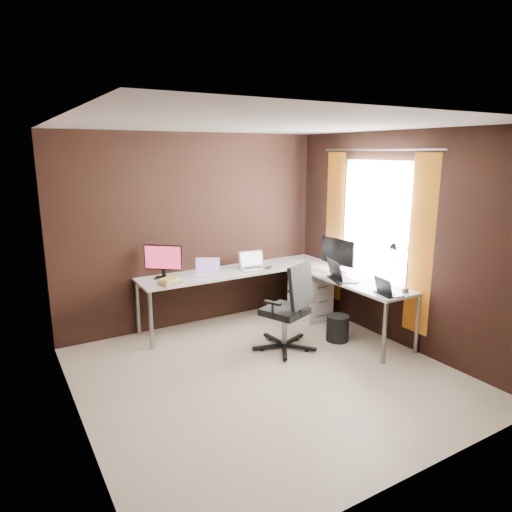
{
  "coord_description": "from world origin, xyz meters",
  "views": [
    {
      "loc": [
        -2.29,
        -3.66,
        2.26
      ],
      "look_at": [
        0.43,
        0.95,
        1.03
      ],
      "focal_mm": 32.0,
      "sensor_mm": 36.0,
      "label": 1
    }
  ],
  "objects": [
    {
      "name": "office_chair",
      "position": [
        0.55,
        0.43,
        0.31
      ],
      "size": [
        0.58,
        0.62,
        1.04
      ],
      "rotation": [
        0.0,
        0.0,
        0.38
      ],
      "color": "black",
      "rests_on": "ground"
    },
    {
      "name": "laptop_silver",
      "position": [
        0.67,
        1.44,
        0.78
      ],
      "size": [
        0.38,
        0.3,
        0.23
      ],
      "rotation": [
        0.0,
        0.0,
        -0.15
      ],
      "color": "silver",
      "rests_on": "desk"
    },
    {
      "name": "monitor_right",
      "position": [
        1.52,
        0.72,
        0.98
      ],
      "size": [
        0.15,
        0.54,
        0.44
      ],
      "rotation": [
        0.0,
        0.0,
        1.69
      ],
      "color": "black",
      "rests_on": "desk"
    },
    {
      "name": "desk",
      "position": [
        0.84,
        1.04,
        0.68
      ],
      "size": [
        2.65,
        2.25,
        0.73
      ],
      "color": "white",
      "rests_on": "ground"
    },
    {
      "name": "wastebasket",
      "position": [
        1.22,
        0.32,
        0.16
      ],
      "size": [
        0.31,
        0.31,
        0.31
      ],
      "primitive_type": "cylinder",
      "rotation": [
        0.0,
        0.0,
        -0.16
      ],
      "color": "black",
      "rests_on": "ground"
    },
    {
      "name": "mouse_left",
      "position": [
        -0.53,
        1.37,
        0.75
      ],
      "size": [
        0.11,
        0.08,
        0.04
      ],
      "primitive_type": "ellipsoid",
      "rotation": [
        0.0,
        0.0,
        0.29
      ],
      "color": "black",
      "rests_on": "desk"
    },
    {
      "name": "laptop_white",
      "position": [
        0.02,
        1.46,
        0.78
      ],
      "size": [
        0.38,
        0.34,
        0.21
      ],
      "rotation": [
        0.0,
        0.0,
        -0.49
      ],
      "color": "white",
      "rests_on": "desk"
    },
    {
      "name": "room",
      "position": [
        0.34,
        0.07,
        1.28
      ],
      "size": [
        3.6,
        3.6,
        2.5
      ],
      "color": "#B6A48D",
      "rests_on": "ground"
    },
    {
      "name": "laptop_black_small",
      "position": [
        1.37,
        -0.28,
        0.77
      ],
      "size": [
        0.26,
        0.32,
        0.2
      ],
      "rotation": [
        0.0,
        0.0,
        1.39
      ],
      "color": "black",
      "rests_on": "desk"
    },
    {
      "name": "mouse_corner",
      "position": [
        0.86,
        1.32,
        0.75
      ],
      "size": [
        0.11,
        0.08,
        0.04
      ],
      "primitive_type": "ellipsoid",
      "rotation": [
        0.0,
        0.0,
        0.28
      ],
      "color": "black",
      "rests_on": "desk"
    },
    {
      "name": "monitor_left",
      "position": [
        -0.51,
        1.59,
        0.97
      ],
      "size": [
        0.39,
        0.33,
        0.42
      ],
      "rotation": [
        0.0,
        0.0,
        -0.7
      ],
      "color": "black",
      "rests_on": "desk"
    },
    {
      "name": "desk_lamp",
      "position": [
        1.52,
        -0.29,
        1.08
      ],
      "size": [
        0.19,
        0.21,
        0.56
      ],
      "rotation": [
        0.0,
        0.0,
        -0.22
      ],
      "color": "slate",
      "rests_on": "desk"
    },
    {
      "name": "drawer_pedestal",
      "position": [
        1.43,
        1.15,
        0.3
      ],
      "size": [
        0.42,
        0.5,
        0.6
      ],
      "primitive_type": "cube",
      "color": "white",
      "rests_on": "ground"
    },
    {
      "name": "laptop_black_big",
      "position": [
        1.3,
        0.42,
        0.78
      ],
      "size": [
        0.37,
        0.45,
        0.25
      ],
      "rotation": [
        0.0,
        0.0,
        1.26
      ],
      "color": "black",
      "rests_on": "desk"
    },
    {
      "name": "book_stack",
      "position": [
        -0.54,
        1.3,
        0.77
      ],
      "size": [
        0.28,
        0.25,
        0.08
      ],
      "rotation": [
        0.0,
        0.0,
        0.35
      ],
      "color": "#986E52",
      "rests_on": "desk"
    }
  ]
}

